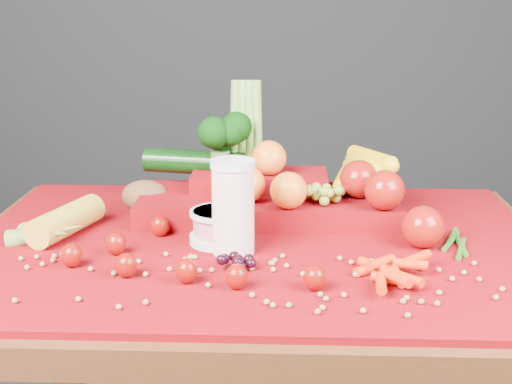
{
  "coord_description": "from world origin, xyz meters",
  "views": [
    {
      "loc": [
        0.05,
        -1.24,
        1.21
      ],
      "look_at": [
        0.0,
        0.02,
        0.85
      ],
      "focal_mm": 50.0,
      "sensor_mm": 36.0,
      "label": 1
    }
  ],
  "objects_px": {
    "yogurt_bowl": "(220,225)",
    "produce_mound": "(280,188)",
    "table": "(256,294)",
    "milk_glass": "(233,204)"
  },
  "relations": [
    {
      "from": "yogurt_bowl",
      "to": "produce_mound",
      "type": "xyz_separation_m",
      "value": [
        0.11,
        0.17,
        0.03
      ]
    },
    {
      "from": "table",
      "to": "milk_glass",
      "type": "height_order",
      "value": "milk_glass"
    },
    {
      "from": "yogurt_bowl",
      "to": "milk_glass",
      "type": "bearing_deg",
      "value": -61.48
    },
    {
      "from": "milk_glass",
      "to": "produce_mound",
      "type": "distance_m",
      "value": 0.23
    },
    {
      "from": "table",
      "to": "yogurt_bowl",
      "type": "distance_m",
      "value": 0.15
    },
    {
      "from": "yogurt_bowl",
      "to": "produce_mound",
      "type": "relative_size",
      "value": 0.19
    },
    {
      "from": "yogurt_bowl",
      "to": "table",
      "type": "bearing_deg",
      "value": 9.34
    },
    {
      "from": "table",
      "to": "produce_mound",
      "type": "height_order",
      "value": "produce_mound"
    },
    {
      "from": "yogurt_bowl",
      "to": "produce_mound",
      "type": "distance_m",
      "value": 0.2
    },
    {
      "from": "table",
      "to": "yogurt_bowl",
      "type": "relative_size",
      "value": 9.79
    }
  ]
}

